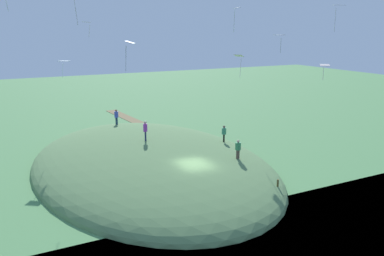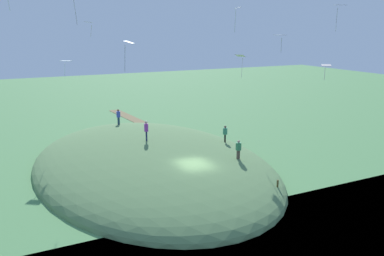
{
  "view_description": "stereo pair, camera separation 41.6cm",
  "coord_description": "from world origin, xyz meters",
  "px_view_note": "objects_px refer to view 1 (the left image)",
  "views": [
    {
      "loc": [
        -25.28,
        12.87,
        11.85
      ],
      "look_at": [
        0.32,
        0.11,
        4.6
      ],
      "focal_mm": 36.55,
      "sensor_mm": 36.0,
      "label": 1
    },
    {
      "loc": [
        -25.46,
        12.49,
        11.85
      ],
      "look_at": [
        0.32,
        0.11,
        4.6
      ],
      "focal_mm": 36.55,
      "sensor_mm": 36.0,
      "label": 2
    }
  ],
  "objects_px": {
    "person_on_hilltop": "(238,147)",
    "kite_9": "(338,7)",
    "kite_1": "(87,23)",
    "kite_6": "(279,36)",
    "kite_4": "(325,66)",
    "kite_13": "(236,11)",
    "mooring_post": "(278,188)",
    "person_watching_kites": "(145,128)",
    "kite_3": "(64,62)",
    "person_walking_path": "(116,115)",
    "kite_0": "(129,45)",
    "kite_5": "(239,57)",
    "person_with_child": "(224,132)"
  },
  "relations": [
    {
      "from": "person_on_hilltop",
      "to": "kite_13",
      "type": "distance_m",
      "value": 11.36
    },
    {
      "from": "kite_4",
      "to": "kite_9",
      "type": "relative_size",
      "value": 0.64
    },
    {
      "from": "kite_5",
      "to": "kite_1",
      "type": "bearing_deg",
      "value": 65.53
    },
    {
      "from": "kite_4",
      "to": "kite_6",
      "type": "distance_m",
      "value": 6.29
    },
    {
      "from": "person_on_hilltop",
      "to": "kite_6",
      "type": "height_order",
      "value": "kite_6"
    },
    {
      "from": "kite_3",
      "to": "kite_6",
      "type": "relative_size",
      "value": 1.24
    },
    {
      "from": "person_on_hilltop",
      "to": "kite_4",
      "type": "relative_size",
      "value": 1.22
    },
    {
      "from": "person_with_child",
      "to": "person_walking_path",
      "type": "height_order",
      "value": "person_walking_path"
    },
    {
      "from": "kite_0",
      "to": "kite_13",
      "type": "xyz_separation_m",
      "value": [
        5.76,
        -11.16,
        2.39
      ]
    },
    {
      "from": "person_with_child",
      "to": "kite_4",
      "type": "height_order",
      "value": "kite_4"
    },
    {
      "from": "kite_6",
      "to": "kite_13",
      "type": "height_order",
      "value": "kite_13"
    },
    {
      "from": "kite_0",
      "to": "kite_1",
      "type": "distance_m",
      "value": 14.86
    },
    {
      "from": "person_watching_kites",
      "to": "kite_4",
      "type": "xyz_separation_m",
      "value": [
        -7.51,
        -13.56,
        5.63
      ]
    },
    {
      "from": "person_watching_kites",
      "to": "kite_3",
      "type": "relative_size",
      "value": 1.12
    },
    {
      "from": "person_on_hilltop",
      "to": "kite_3",
      "type": "distance_m",
      "value": 19.32
    },
    {
      "from": "person_walking_path",
      "to": "person_on_hilltop",
      "type": "bearing_deg",
      "value": -8.52
    },
    {
      "from": "kite_5",
      "to": "person_watching_kites",
      "type": "bearing_deg",
      "value": 86.52
    },
    {
      "from": "kite_1",
      "to": "kite_13",
      "type": "relative_size",
      "value": 0.68
    },
    {
      "from": "person_with_child",
      "to": "kite_9",
      "type": "height_order",
      "value": "kite_9"
    },
    {
      "from": "person_on_hilltop",
      "to": "kite_9",
      "type": "height_order",
      "value": "kite_9"
    },
    {
      "from": "kite_5",
      "to": "mooring_post",
      "type": "bearing_deg",
      "value": 162.44
    },
    {
      "from": "kite_0",
      "to": "kite_6",
      "type": "xyz_separation_m",
      "value": [
        1.11,
        -12.05,
        0.4
      ]
    },
    {
      "from": "kite_1",
      "to": "kite_6",
      "type": "height_order",
      "value": "kite_1"
    },
    {
      "from": "person_on_hilltop",
      "to": "person_walking_path",
      "type": "relative_size",
      "value": 0.92
    },
    {
      "from": "person_watching_kites",
      "to": "kite_6",
      "type": "bearing_deg",
      "value": 47.94
    },
    {
      "from": "person_watching_kites",
      "to": "person_on_hilltop",
      "type": "distance_m",
      "value": 8.72
    },
    {
      "from": "kite_9",
      "to": "person_on_hilltop",
      "type": "bearing_deg",
      "value": 76.25
    },
    {
      "from": "person_with_child",
      "to": "kite_1",
      "type": "height_order",
      "value": "kite_1"
    },
    {
      "from": "kite_3",
      "to": "kite_4",
      "type": "distance_m",
      "value": 24.46
    },
    {
      "from": "person_on_hilltop",
      "to": "kite_6",
      "type": "distance_m",
      "value": 9.35
    },
    {
      "from": "person_on_hilltop",
      "to": "kite_4",
      "type": "bearing_deg",
      "value": -10.88
    },
    {
      "from": "kite_1",
      "to": "kite_13",
      "type": "height_order",
      "value": "kite_13"
    },
    {
      "from": "kite_1",
      "to": "kite_4",
      "type": "relative_size",
      "value": 1.05
    },
    {
      "from": "person_walking_path",
      "to": "kite_4",
      "type": "height_order",
      "value": "kite_4"
    },
    {
      "from": "person_with_child",
      "to": "person_on_hilltop",
      "type": "distance_m",
      "value": 5.38
    },
    {
      "from": "person_with_child",
      "to": "kite_5",
      "type": "bearing_deg",
      "value": -45.75
    },
    {
      "from": "kite_1",
      "to": "kite_3",
      "type": "bearing_deg",
      "value": 36.0
    },
    {
      "from": "kite_13",
      "to": "mooring_post",
      "type": "relative_size",
      "value": 1.63
    },
    {
      "from": "person_on_hilltop",
      "to": "person_walking_path",
      "type": "bearing_deg",
      "value": 104.54
    },
    {
      "from": "person_with_child",
      "to": "kite_3",
      "type": "relative_size",
      "value": 0.98
    },
    {
      "from": "kite_1",
      "to": "kite_4",
      "type": "distance_m",
      "value": 21.64
    },
    {
      "from": "kite_3",
      "to": "kite_6",
      "type": "bearing_deg",
      "value": -140.83
    },
    {
      "from": "kite_6",
      "to": "kite_0",
      "type": "bearing_deg",
      "value": 95.27
    },
    {
      "from": "kite_13",
      "to": "kite_9",
      "type": "bearing_deg",
      "value": -126.56
    },
    {
      "from": "kite_4",
      "to": "kite_13",
      "type": "height_order",
      "value": "kite_13"
    },
    {
      "from": "kite_0",
      "to": "kite_9",
      "type": "distance_m",
      "value": 17.87
    },
    {
      "from": "kite_9",
      "to": "kite_0",
      "type": "bearing_deg",
      "value": 93.06
    },
    {
      "from": "kite_3",
      "to": "kite_6",
      "type": "xyz_separation_m",
      "value": [
        -16.29,
        -13.27,
        2.61
      ]
    },
    {
      "from": "person_walking_path",
      "to": "kite_0",
      "type": "xyz_separation_m",
      "value": [
        -19.14,
        4.22,
        8.47
      ]
    },
    {
      "from": "person_watching_kites",
      "to": "kite_3",
      "type": "distance_m",
      "value": 11.1
    }
  ]
}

